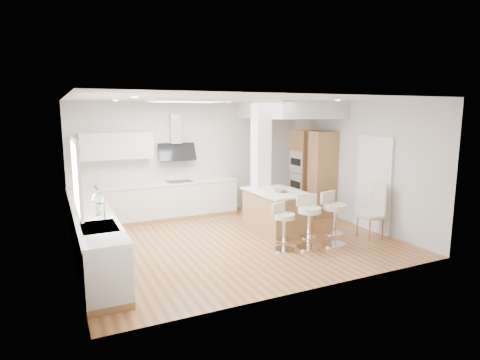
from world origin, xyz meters
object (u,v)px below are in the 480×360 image
bar_stool_b (309,219)px  bar_stool_c (333,216)px  bar_stool_a (284,224)px  peninsula (276,211)px  dining_chair (375,209)px

bar_stool_b → bar_stool_c: bearing=9.2°
bar_stool_a → bar_stool_b: bar_stool_b is taller
peninsula → bar_stool_a: peninsula is taller
peninsula → bar_stool_c: 1.34m
bar_stool_b → bar_stool_c: (0.55, -0.03, 0.01)m
peninsula → dining_chair: bearing=-38.4°
bar_stool_c → dining_chair: size_ratio=0.92×
bar_stool_a → bar_stool_c: bearing=-27.9°
bar_stool_b → bar_stool_c: 0.55m
peninsula → bar_stool_b: 1.18m
bar_stool_a → dining_chair: size_ratio=0.79×
bar_stool_b → dining_chair: 1.61m
bar_stool_b → dining_chair: bearing=12.1°
bar_stool_a → dining_chair: bearing=-23.3°
bar_stool_c → bar_stool_a: bearing=156.4°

